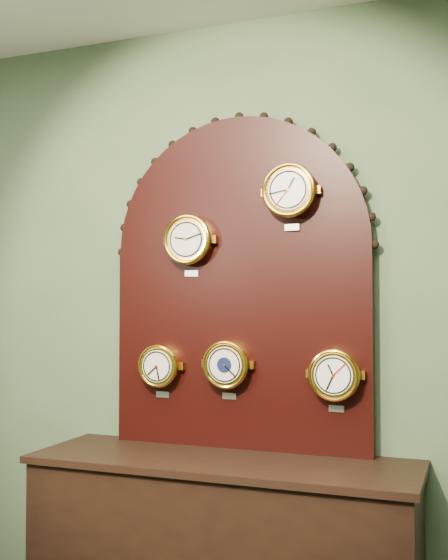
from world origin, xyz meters
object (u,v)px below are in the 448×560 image
at_px(hygrometer, 160,366).
at_px(tide_clock, 335,375).
at_px(barometer, 227,364).
at_px(arabic_clock, 290,191).
at_px(display_board, 239,271).
at_px(roman_clock, 189,240).

distance_m(hygrometer, tide_clock, 0.81).
bearing_deg(tide_clock, barometer, -180.00).
bearing_deg(hygrometer, arabic_clock, -0.09).
relative_size(barometer, tide_clock, 0.98).
bearing_deg(hygrometer, barometer, -0.11).
xyz_separation_m(barometer, tide_clock, (0.48, 0.00, -0.03)).
xyz_separation_m(display_board, barometer, (-0.04, -0.07, -0.42)).
height_order(display_board, tide_clock, display_board).
bearing_deg(hygrometer, display_board, 10.15).
bearing_deg(roman_clock, arabic_clock, -0.02).
height_order(barometer, tide_clock, barometer).
height_order(display_board, barometer, display_board).
relative_size(roman_clock, arabic_clock, 0.98).
distance_m(roman_clock, barometer, 0.59).
xyz_separation_m(display_board, roman_clock, (-0.22, -0.07, 0.14)).
xyz_separation_m(roman_clock, arabic_clock, (0.48, -0.00, 0.20)).
bearing_deg(roman_clock, tide_clock, 0.02).
bearing_deg(barometer, arabic_clock, -0.08).
bearing_deg(roman_clock, display_board, 16.69).
height_order(arabic_clock, barometer, arabic_clock).
distance_m(arabic_clock, barometer, 0.81).
distance_m(roman_clock, hygrometer, 0.60).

